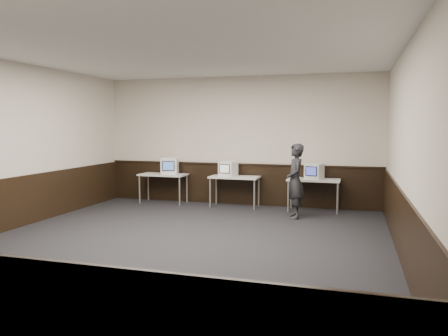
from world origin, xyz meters
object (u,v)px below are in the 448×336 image
at_px(person, 295,181).
at_px(emac_center, 228,169).
at_px(desk_right, 314,182).
at_px(emac_left, 170,166).
at_px(emac_right, 314,171).
at_px(desk_left, 163,177).
at_px(desk_center, 235,179).

bearing_deg(person, emac_center, -132.78).
relative_size(desk_right, emac_left, 2.29).
relative_size(desk_right, emac_right, 2.56).
xyz_separation_m(emac_center, person, (1.74, -0.86, -0.13)).
distance_m(desk_left, person, 3.60).
bearing_deg(emac_right, emac_center, -163.31).
relative_size(desk_left, desk_center, 1.00).
bearing_deg(desk_left, desk_center, 0.00).
bearing_deg(person, desk_center, -136.12).
bearing_deg(person, desk_right, 144.32).
relative_size(desk_left, emac_right, 2.56).
distance_m(desk_right, emac_left, 3.63).
xyz_separation_m(desk_left, emac_center, (1.75, -0.04, 0.26)).
relative_size(emac_right, person, 0.29).
xyz_separation_m(desk_right, emac_center, (-2.05, -0.04, 0.26)).
relative_size(emac_center, person, 0.28).
bearing_deg(person, emac_left, -121.99).
height_order(desk_center, desk_right, same).
xyz_separation_m(desk_center, emac_center, (-0.15, -0.04, 0.26)).
xyz_separation_m(desk_center, person, (1.59, -0.90, 0.12)).
bearing_deg(emac_left, desk_left, 169.00).
xyz_separation_m(desk_left, desk_center, (1.90, 0.00, 0.00)).
relative_size(emac_left, person, 0.33).
bearing_deg(emac_center, emac_right, 11.36).
bearing_deg(emac_right, emac_left, -164.51).
height_order(emac_left, emac_center, emac_left).
xyz_separation_m(desk_center, desk_right, (1.90, 0.00, 0.00)).
bearing_deg(emac_center, emac_left, -171.40).
relative_size(desk_center, desk_right, 1.00).
height_order(emac_left, emac_right, emac_left).
bearing_deg(emac_right, desk_right, 138.81).
bearing_deg(emac_right, desk_center, -164.55).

